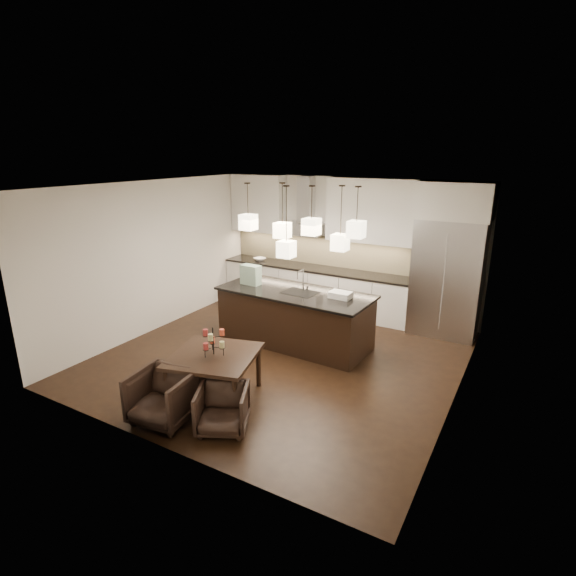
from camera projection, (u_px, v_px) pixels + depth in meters
The scene contains 37 objects.
floor at pixel (282, 357), 7.51m from camera, with size 5.50×5.50×0.02m, color black.
ceiling at pixel (281, 185), 6.68m from camera, with size 5.50×5.50×0.02m, color white.
wall_back at pixel (348, 245), 9.39m from camera, with size 5.50×0.02×2.80m, color silver.
wall_front at pixel (152, 336), 4.80m from camera, with size 5.50×0.02×2.80m, color silver.
wall_left at pixel (155, 257), 8.40m from camera, with size 0.02×5.50×2.80m, color silver.
wall_right at pixel (466, 304), 5.79m from camera, with size 0.02×5.50×2.80m, color silver.
refrigerator at pixel (447, 278), 8.18m from camera, with size 1.20×0.72×2.15m, color #B7B7BA.
fridge_panel at pixel (455, 200), 7.77m from camera, with size 1.26×0.72×0.65m, color silver.
lower_cabinets at pixel (314, 289), 9.69m from camera, with size 4.21×0.62×0.88m, color silver.
countertop at pixel (314, 268), 9.56m from camera, with size 4.21×0.66×0.04m, color black.
backsplash at pixel (321, 250), 9.71m from camera, with size 4.21×0.02×0.63m, color #C9BD8E.
upper_cab_left at pixel (259, 203), 10.00m from camera, with size 1.25×0.35×1.25m, color silver.
upper_cab_right at pixel (373, 211), 8.75m from camera, with size 1.86×0.35×1.25m, color silver.
hood_canopy at pixel (303, 229), 9.50m from camera, with size 0.90×0.52×0.24m, color #B7B7BA.
hood_chimney at pixel (306, 199), 9.42m from camera, with size 0.30×0.28×0.96m, color #B7B7BA.
fruit_bowl at pixel (260, 259), 10.14m from camera, with size 0.26×0.26×0.06m, color silver.
island_body at pixel (295, 318), 7.93m from camera, with size 2.62×1.05×0.92m, color black.
island_top at pixel (295, 292), 7.79m from camera, with size 2.71×1.13×0.04m, color black.
faucet at pixel (303, 280), 7.76m from camera, with size 0.10×0.25×0.40m, color silver, non-canonical shape.
tote_bag at pixel (251, 275), 8.14m from camera, with size 0.36×0.19×0.36m, color #205B33.
food_container at pixel (341, 295), 7.42m from camera, with size 0.36×0.25×0.10m, color silver.
dining_table at pixel (215, 376), 6.17m from camera, with size 1.11×1.11×0.66m, color black, non-canonical shape.
candelabra at pixel (213, 341), 6.01m from camera, with size 0.32×0.32×0.39m, color black, non-canonical shape.
candle_a at pixel (222, 345), 5.99m from camera, with size 0.07×0.07×0.09m, color #DBD488.
candle_b at pixel (212, 340), 6.14m from camera, with size 0.07×0.07×0.09m, color #E34F32.
candle_c at pixel (206, 346), 5.94m from camera, with size 0.07×0.07×0.09m, color #AA302E.
candle_d at pixel (222, 332), 6.03m from camera, with size 0.07×0.07×0.09m, color #E34F32.
candle_e at pixel (205, 333), 6.03m from camera, with size 0.07×0.07×0.09m, color #AA302E.
candle_f at pixel (211, 337), 5.87m from camera, with size 0.07×0.07×0.09m, color #DBD488.
armchair_left at pixel (163, 397), 5.65m from camera, with size 0.72×0.74×0.67m, color black.
armchair_right at pixel (223, 409), 5.48m from camera, with size 0.60×0.62×0.56m, color black.
pendant_a at pixel (248, 222), 7.55m from camera, with size 0.24×0.24×0.26m, color #F7E5B6.
pendant_b at pixel (282, 230), 7.63m from camera, with size 0.24×0.24×0.26m, color #F7E5B6.
pendant_c at pixel (311, 227), 6.98m from camera, with size 0.24×0.24×0.26m, color #F7E5B6.
pendant_d at pixel (340, 242), 7.10m from camera, with size 0.24×0.24×0.26m, color #F7E5B6.
pendant_e at pixel (356, 229), 6.85m from camera, with size 0.24×0.24×0.26m, color #F7E5B6.
pendant_f at pixel (286, 249), 7.08m from camera, with size 0.24×0.24×0.26m, color #F7E5B6.
Camera 1 is at (3.47, -5.90, 3.30)m, focal length 28.00 mm.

